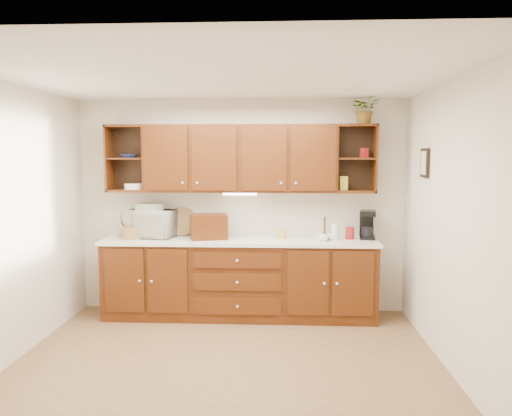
# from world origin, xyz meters

# --- Properties ---
(floor) EXTENTS (4.00, 4.00, 0.00)m
(floor) POSITION_xyz_m (0.00, 0.00, 0.00)
(floor) COLOR brown
(floor) RESTS_ON ground
(ceiling) EXTENTS (4.00, 4.00, 0.00)m
(ceiling) POSITION_xyz_m (0.00, 0.00, 2.60)
(ceiling) COLOR white
(ceiling) RESTS_ON back_wall
(back_wall) EXTENTS (4.00, 0.00, 4.00)m
(back_wall) POSITION_xyz_m (0.00, 1.75, 1.30)
(back_wall) COLOR beige
(back_wall) RESTS_ON floor
(left_wall) EXTENTS (0.00, 3.50, 3.50)m
(left_wall) POSITION_xyz_m (-2.00, 0.00, 1.30)
(left_wall) COLOR beige
(left_wall) RESTS_ON floor
(right_wall) EXTENTS (0.00, 3.50, 3.50)m
(right_wall) POSITION_xyz_m (2.00, 0.00, 1.30)
(right_wall) COLOR beige
(right_wall) RESTS_ON floor
(base_cabinets) EXTENTS (3.20, 0.60, 0.90)m
(base_cabinets) POSITION_xyz_m (0.00, 1.45, 0.45)
(base_cabinets) COLOR #321805
(base_cabinets) RESTS_ON floor
(countertop) EXTENTS (3.24, 0.64, 0.04)m
(countertop) POSITION_xyz_m (0.00, 1.44, 0.92)
(countertop) COLOR white
(countertop) RESTS_ON base_cabinets
(upper_cabinets) EXTENTS (3.20, 0.33, 0.80)m
(upper_cabinets) POSITION_xyz_m (0.01, 1.59, 1.89)
(upper_cabinets) COLOR #321805
(upper_cabinets) RESTS_ON back_wall
(undercabinet_light) EXTENTS (0.40, 0.05, 0.02)m
(undercabinet_light) POSITION_xyz_m (0.00, 1.53, 1.47)
(undercabinet_light) COLOR white
(undercabinet_light) RESTS_ON upper_cabinets
(framed_picture) EXTENTS (0.03, 0.24, 0.30)m
(framed_picture) POSITION_xyz_m (1.98, 0.90, 1.85)
(framed_picture) COLOR black
(framed_picture) RESTS_ON right_wall
(wicker_basket) EXTENTS (0.28, 0.28, 0.14)m
(wicker_basket) POSITION_xyz_m (-1.29, 1.43, 1.01)
(wicker_basket) COLOR olive
(wicker_basket) RESTS_ON countertop
(microwave) EXTENTS (0.65, 0.49, 0.33)m
(microwave) POSITION_xyz_m (-1.10, 1.56, 1.10)
(microwave) COLOR beige
(microwave) RESTS_ON countertop
(towel_stack) EXTENTS (0.33, 0.30, 0.08)m
(towel_stack) POSITION_xyz_m (-1.10, 1.56, 1.31)
(towel_stack) COLOR tan
(towel_stack) RESTS_ON microwave
(wine_bottle) EXTENTS (0.10, 0.10, 0.33)m
(wine_bottle) POSITION_xyz_m (-1.09, 1.51, 1.10)
(wine_bottle) COLOR black
(wine_bottle) RESTS_ON countertop
(woven_tray) EXTENTS (0.37, 0.18, 0.36)m
(woven_tray) POSITION_xyz_m (-0.74, 1.69, 0.95)
(woven_tray) COLOR olive
(woven_tray) RESTS_ON countertop
(bread_box) EXTENTS (0.48, 0.36, 0.30)m
(bread_box) POSITION_xyz_m (-0.36, 1.44, 1.09)
(bread_box) COLOR #321805
(bread_box) RESTS_ON countertop
(mug_tree) EXTENTS (0.25, 0.25, 0.27)m
(mug_tree) POSITION_xyz_m (1.00, 1.43, 0.98)
(mug_tree) COLOR #321805
(mug_tree) RESTS_ON countertop
(canister_red) EXTENTS (0.11, 0.11, 0.14)m
(canister_red) POSITION_xyz_m (1.31, 1.53, 1.01)
(canister_red) COLOR maroon
(canister_red) RESTS_ON countertop
(canister_white) EXTENTS (0.10, 0.10, 0.19)m
(canister_white) POSITION_xyz_m (1.12, 1.45, 1.04)
(canister_white) COLOR white
(canister_white) RESTS_ON countertop
(canister_yellow) EXTENTS (0.10, 0.10, 0.10)m
(canister_yellow) POSITION_xyz_m (0.51, 1.50, 0.99)
(canister_yellow) COLOR gold
(canister_yellow) RESTS_ON countertop
(coffee_maker) EXTENTS (0.22, 0.26, 0.34)m
(coffee_maker) POSITION_xyz_m (1.52, 1.57, 1.10)
(coffee_maker) COLOR black
(coffee_maker) RESTS_ON countertop
(bowl_stack) EXTENTS (0.24, 0.24, 0.04)m
(bowl_stack) POSITION_xyz_m (-1.35, 1.58, 1.92)
(bowl_stack) COLOR navy
(bowl_stack) RESTS_ON upper_cabinets
(plate_stack) EXTENTS (0.25, 0.25, 0.07)m
(plate_stack) POSITION_xyz_m (-1.29, 1.56, 1.56)
(plate_stack) COLOR white
(plate_stack) RESTS_ON upper_cabinets
(pantry_box_yellow) EXTENTS (0.10, 0.08, 0.16)m
(pantry_box_yellow) POSITION_xyz_m (1.22, 1.56, 1.60)
(pantry_box_yellow) COLOR gold
(pantry_box_yellow) RESTS_ON upper_cabinets
(pantry_box_red) EXTENTS (0.10, 0.09, 0.12)m
(pantry_box_red) POSITION_xyz_m (1.46, 1.56, 1.96)
(pantry_box_red) COLOR maroon
(pantry_box_red) RESTS_ON upper_cabinets
(potted_plant) EXTENTS (0.34, 0.30, 0.35)m
(potted_plant) POSITION_xyz_m (1.46, 1.55, 2.46)
(potted_plant) COLOR #999999
(potted_plant) RESTS_ON upper_cabinets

